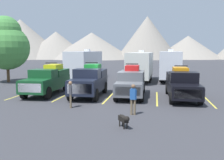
% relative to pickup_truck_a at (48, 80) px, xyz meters
% --- Properties ---
extents(ground_plane, '(240.00, 240.00, 0.00)m').
position_rel_pickup_truck_a_xyz_m(ground_plane, '(5.32, -0.94, -1.20)').
color(ground_plane, '#38383D').
extents(pickup_truck_a, '(2.28, 5.87, 2.58)m').
position_rel_pickup_truck_a_xyz_m(pickup_truck_a, '(0.00, 0.00, 0.00)').
color(pickup_truck_a, '#144723').
rests_on(pickup_truck_a, ground).
extents(pickup_truck_b, '(2.25, 5.33, 2.66)m').
position_rel_pickup_truck_a_xyz_m(pickup_truck_b, '(3.68, -0.33, 0.04)').
color(pickup_truck_b, black).
rests_on(pickup_truck_b, ground).
extents(pickup_truck_c, '(2.24, 5.56, 2.55)m').
position_rel_pickup_truck_a_xyz_m(pickup_truck_c, '(6.94, 0.22, -0.05)').
color(pickup_truck_c, '#595B60').
rests_on(pickup_truck_c, ground).
extents(pickup_truck_d, '(2.26, 5.84, 2.45)m').
position_rel_pickup_truck_a_xyz_m(pickup_truck_d, '(10.82, 0.01, -0.07)').
color(pickup_truck_d, black).
rests_on(pickup_truck_d, ground).
extents(lot_stripe_a, '(0.12, 5.50, 0.01)m').
position_rel_pickup_truck_a_xyz_m(lot_stripe_a, '(-1.99, -0.33, -1.19)').
color(lot_stripe_a, gold).
rests_on(lot_stripe_a, ground).
extents(lot_stripe_b, '(0.12, 5.50, 0.01)m').
position_rel_pickup_truck_a_xyz_m(lot_stripe_b, '(1.67, -0.33, -1.19)').
color(lot_stripe_b, gold).
rests_on(lot_stripe_b, ground).
extents(lot_stripe_c, '(0.12, 5.50, 0.01)m').
position_rel_pickup_truck_a_xyz_m(lot_stripe_c, '(5.32, -0.33, -1.19)').
color(lot_stripe_c, gold).
rests_on(lot_stripe_c, ground).
extents(lot_stripe_d, '(0.12, 5.50, 0.01)m').
position_rel_pickup_truck_a_xyz_m(lot_stripe_d, '(8.98, -0.33, -1.19)').
color(lot_stripe_d, gold).
rests_on(lot_stripe_d, ground).
extents(lot_stripe_e, '(0.12, 5.50, 0.01)m').
position_rel_pickup_truck_a_xyz_m(lot_stripe_e, '(12.63, -0.33, -1.19)').
color(lot_stripe_e, gold).
rests_on(lot_stripe_e, ground).
extents(camper_trailer_a, '(2.80, 8.91, 3.78)m').
position_rel_pickup_truck_a_xyz_m(camper_trailer_a, '(0.16, 10.29, 0.80)').
color(camper_trailer_a, silver).
rests_on(camper_trailer_a, ground).
extents(camper_trailer_b, '(2.86, 8.70, 3.65)m').
position_rel_pickup_truck_a_xyz_m(camper_trailer_b, '(7.08, 9.64, 0.73)').
color(camper_trailer_b, silver).
rests_on(camper_trailer_b, ground).
extents(camper_trailer_c, '(2.63, 7.83, 3.77)m').
position_rel_pickup_truck_a_xyz_m(camper_trailer_c, '(10.52, 10.15, 0.79)').
color(camper_trailer_c, silver).
rests_on(camper_trailer_c, ground).
extents(person_a, '(0.28, 0.36, 1.70)m').
position_rel_pickup_truck_a_xyz_m(person_a, '(3.57, -4.42, -0.22)').
color(person_a, '#726047').
rests_on(person_a, ground).
extents(person_b, '(0.39, 0.24, 1.75)m').
position_rel_pickup_truck_a_xyz_m(person_b, '(7.62, -5.44, -0.19)').
color(person_b, '#726047').
rests_on(person_b, ground).
extents(dog, '(0.61, 0.82, 0.65)m').
position_rel_pickup_truck_a_xyz_m(dog, '(7.43, -7.90, -0.77)').
color(dog, black).
rests_on(dog, ground).
extents(tree_a, '(5.03, 5.03, 7.44)m').
position_rel_pickup_truck_a_xyz_m(tree_a, '(-7.76, 6.32, 3.17)').
color(tree_a, brown).
rests_on(tree_a, ground).
extents(mountain_ridge, '(152.66, 43.17, 17.61)m').
position_rel_pickup_truck_a_xyz_m(mountain_ridge, '(0.62, 83.67, 6.26)').
color(mountain_ridge, gray).
rests_on(mountain_ridge, ground).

